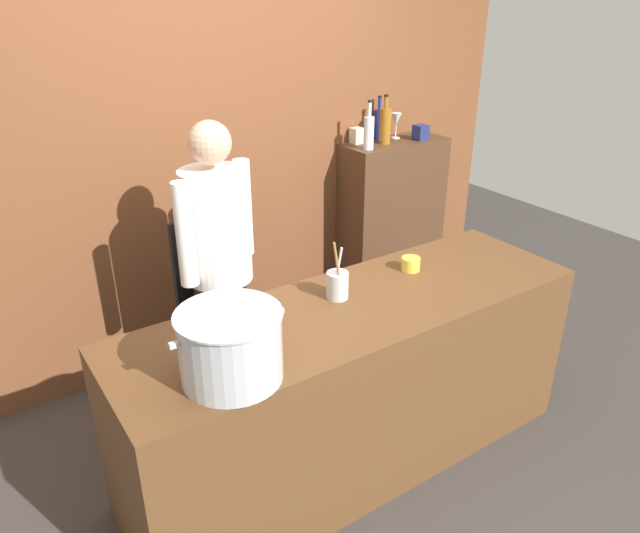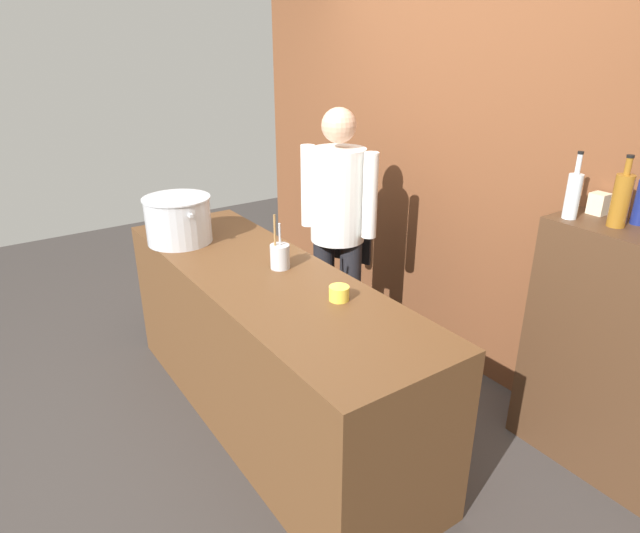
% 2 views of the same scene
% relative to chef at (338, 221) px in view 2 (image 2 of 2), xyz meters
% --- Properties ---
extents(ground_plane, '(8.00, 8.00, 0.00)m').
position_rel_chef_xyz_m(ground_plane, '(0.34, -0.72, -0.96)').
color(ground_plane, '#383330').
extents(brick_back_panel, '(4.40, 0.10, 3.00)m').
position_rel_chef_xyz_m(brick_back_panel, '(0.34, 0.68, 0.54)').
color(brick_back_panel, brown).
rests_on(brick_back_panel, ground_plane).
extents(prep_counter, '(2.29, 0.70, 0.90)m').
position_rel_chef_xyz_m(prep_counter, '(0.34, -0.72, -0.51)').
color(prep_counter, brown).
rests_on(prep_counter, ground_plane).
extents(bar_cabinet, '(0.76, 0.32, 1.25)m').
position_rel_chef_xyz_m(bar_cabinet, '(1.58, 0.47, -0.34)').
color(bar_cabinet, '#472D1C').
rests_on(bar_cabinet, ground_plane).
extents(chef, '(0.49, 0.40, 1.66)m').
position_rel_chef_xyz_m(chef, '(0.00, 0.00, 0.00)').
color(chef, black).
rests_on(chef, ground_plane).
extents(stockpot_large, '(0.45, 0.40, 0.27)m').
position_rel_chef_xyz_m(stockpot_large, '(-0.37, -0.90, 0.07)').
color(stockpot_large, '#B7BABF').
rests_on(stockpot_large, prep_counter).
extents(utensil_crock, '(0.10, 0.10, 0.29)m').
position_rel_chef_xyz_m(utensil_crock, '(0.32, -0.61, 0.00)').
color(utensil_crock, '#B7BABF').
rests_on(utensil_crock, prep_counter).
extents(butter_jar, '(0.10, 0.10, 0.07)m').
position_rel_chef_xyz_m(butter_jar, '(0.80, -0.58, -0.03)').
color(butter_jar, yellow).
rests_on(butter_jar, prep_counter).
extents(wine_bottle_clear, '(0.07, 0.07, 0.31)m').
position_rel_chef_xyz_m(wine_bottle_clear, '(1.29, 0.40, 0.40)').
color(wine_bottle_clear, silver).
rests_on(wine_bottle_clear, bar_cabinet).
extents(wine_bottle_amber, '(0.08, 0.08, 0.32)m').
position_rel_chef_xyz_m(wine_bottle_amber, '(1.47, 0.46, 0.41)').
color(wine_bottle_amber, '#8C5919').
rests_on(wine_bottle_amber, bar_cabinet).
extents(spice_tin_cream, '(0.08, 0.08, 0.10)m').
position_rel_chef_xyz_m(spice_tin_cream, '(1.32, 0.57, 0.34)').
color(spice_tin_cream, beige).
rests_on(spice_tin_cream, bar_cabinet).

